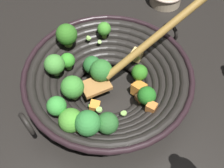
# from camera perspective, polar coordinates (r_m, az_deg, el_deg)

# --- Properties ---
(ground_plane) EXTENTS (4.00, 4.00, 0.00)m
(ground_plane) POSITION_cam_1_polar(r_m,az_deg,el_deg) (0.68, -0.83, -1.71)
(ground_plane) COLOR black
(wok) EXTENTS (0.41, 0.46, 0.23)m
(wok) POSITION_cam_1_polar(r_m,az_deg,el_deg) (0.63, -1.16, 1.22)
(wok) COLOR black
(wok) RESTS_ON ground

